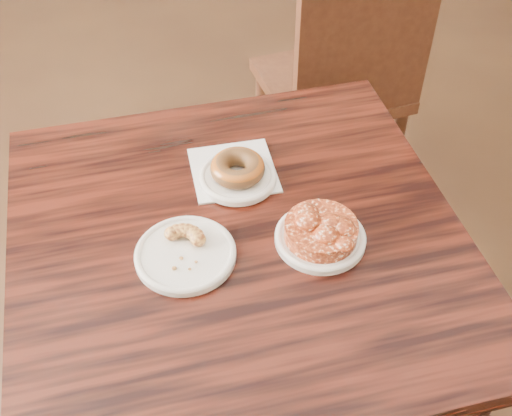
{
  "coord_description": "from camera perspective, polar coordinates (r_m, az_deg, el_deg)",
  "views": [
    {
      "loc": [
        -0.18,
        -0.91,
        1.61
      ],
      "look_at": [
        -0.13,
        -0.12,
        0.8
      ],
      "focal_mm": 45.0,
      "sensor_mm": 36.0,
      "label": 1
    }
  ],
  "objects": [
    {
      "name": "cruller_fragment",
      "position": [
        1.11,
        -6.37,
        -3.52
      ],
      "size": [
        0.09,
        0.09,
        0.03
      ],
      "primitive_type": null,
      "color": "#632E13",
      "rests_on": "plate_cruller"
    },
    {
      "name": "plate_donut",
      "position": [
        1.25,
        -1.63,
        2.73
      ],
      "size": [
        0.15,
        0.15,
        0.01
      ],
      "primitive_type": "cylinder",
      "color": "white",
      "rests_on": "napkin"
    },
    {
      "name": "chair_far",
      "position": [
        2.06,
        6.64,
        10.82
      ],
      "size": [
        0.54,
        0.54,
        0.9
      ],
      "primitive_type": null,
      "rotation": [
        0.0,
        0.0,
        3.42
      ],
      "color": "black",
      "rests_on": "floor"
    },
    {
      "name": "plate_fritter",
      "position": [
        1.15,
        5.72,
        -2.69
      ],
      "size": [
        0.16,
        0.16,
        0.01
      ],
      "primitive_type": "cylinder",
      "color": "white",
      "rests_on": "cafe_table"
    },
    {
      "name": "floor",
      "position": [
        1.86,
        4.0,
        -14.82
      ],
      "size": [
        5.0,
        5.0,
        0.0
      ],
      "primitive_type": "plane",
      "color": "black",
      "rests_on": "ground"
    },
    {
      "name": "glazed_donut",
      "position": [
        1.23,
        -1.65,
        3.58
      ],
      "size": [
        0.11,
        0.11,
        0.04
      ],
      "primitive_type": "torus",
      "color": "brown",
      "rests_on": "plate_donut"
    },
    {
      "name": "napkin",
      "position": [
        1.28,
        -2.02,
        3.38
      ],
      "size": [
        0.19,
        0.19,
        0.0
      ],
      "primitive_type": "cube",
      "rotation": [
        0.0,
        0.0,
        0.15
      ],
      "color": "white",
      "rests_on": "cafe_table"
    },
    {
      "name": "plate_cruller",
      "position": [
        1.13,
        -6.29,
        -4.15
      ],
      "size": [
        0.18,
        0.18,
        0.01
      ],
      "primitive_type": "cylinder",
      "color": "white",
      "rests_on": "cafe_table"
    },
    {
      "name": "apple_fritter",
      "position": [
        1.13,
        5.82,
        -1.76
      ],
      "size": [
        0.17,
        0.17,
        0.04
      ],
      "primitive_type": null,
      "color": "#4A1507",
      "rests_on": "plate_fritter"
    },
    {
      "name": "cafe_table",
      "position": [
        1.46,
        -1.31,
        -12.38
      ],
      "size": [
        0.95,
        0.95,
        0.75
      ],
      "primitive_type": "cube",
      "rotation": [
        0.0,
        0.0,
        0.18
      ],
      "color": "black",
      "rests_on": "floor"
    }
  ]
}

